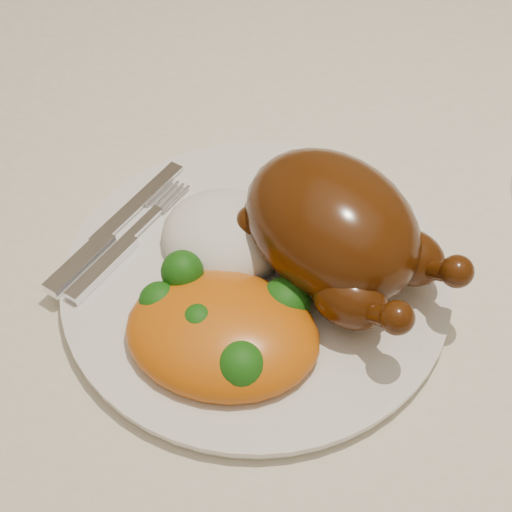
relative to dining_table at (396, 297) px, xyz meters
The scene contains 7 objects.
dining_table is the anchor object (origin of this frame).
tablecloth 0.07m from the dining_table, ahead, with size 1.73×1.03×0.18m.
dinner_plate 0.19m from the dining_table, 127.25° to the right, with size 0.30×0.30×0.01m, color white.
roast_chicken 0.19m from the dining_table, 115.68° to the right, with size 0.20×0.16×0.10m.
rice_mound 0.21m from the dining_table, 139.91° to the right, with size 0.13×0.12×0.06m.
mac_and_cheese 0.24m from the dining_table, 112.55° to the right, with size 0.17×0.15×0.06m.
cutlery 0.29m from the dining_table, 142.85° to the right, with size 0.04×0.17×0.01m.
Camera 1 is at (0.08, -0.43, 1.23)m, focal length 50.00 mm.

